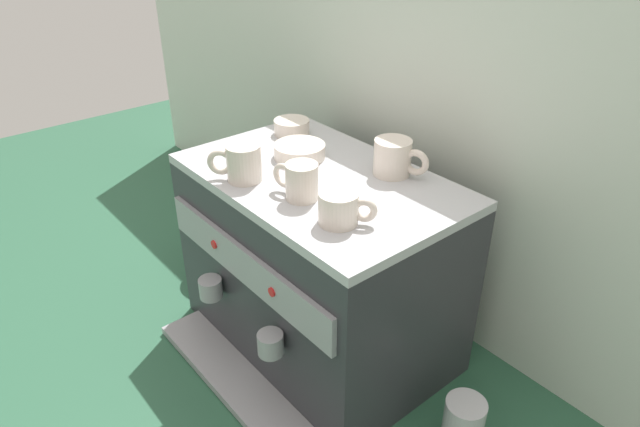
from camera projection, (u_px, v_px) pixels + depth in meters
ground_plane at (320, 336)px, 1.52m from camera, size 4.00×4.00×0.00m
tiled_backsplash_wall at (415, 148)px, 1.46m from camera, size 2.80×0.03×0.91m
espresso_machine at (319, 264)px, 1.40m from camera, size 0.65×0.52×0.47m
ceramic_cup_0 at (300, 181)px, 1.17m from camera, size 0.11×0.07×0.08m
ceramic_cup_1 at (394, 158)px, 1.27m from camera, size 0.12×0.08×0.08m
ceramic_cup_2 at (242, 163)px, 1.24m from camera, size 0.10×0.10×0.08m
ceramic_cup_3 at (341, 208)px, 1.09m from camera, size 0.10×0.09×0.06m
ceramic_bowl_0 at (292, 127)px, 1.48m from camera, size 0.09×0.09×0.04m
ceramic_bowl_1 at (300, 151)px, 1.36m from camera, size 0.12×0.12×0.03m
coffee_grinder at (229, 210)px, 1.75m from camera, size 0.17×0.17×0.36m
milk_pitcher at (463, 424)px, 1.20m from camera, size 0.09×0.09×0.12m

